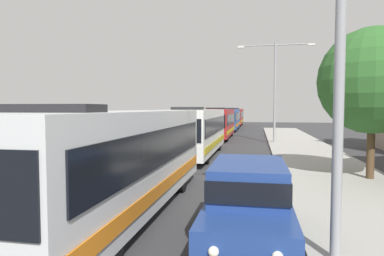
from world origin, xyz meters
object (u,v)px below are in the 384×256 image
object	(u,v)px
bus_rear	(235,116)
streetlamp_mid	(275,81)
bus_middle	(219,122)
white_suv	(249,201)
bus_fourth_in_line	(229,118)
box_truck_oncoming	(218,116)
bus_second_in_line	(197,130)
bus_lead	(122,158)
roadside_tree	(373,81)

from	to	relation	value
bus_rear	streetlamp_mid	xyz separation A→B (m)	(5.40, -30.82, 3.80)
bus_middle	white_suv	world-z (taller)	bus_middle
white_suv	bus_fourth_in_line	bearing A→B (deg)	95.20
bus_fourth_in_line	box_truck_oncoming	distance (m)	14.55
bus_second_in_line	bus_rear	world-z (taller)	same
streetlamp_mid	bus_fourth_in_line	bearing A→B (deg)	106.93
box_truck_oncoming	streetlamp_mid	bearing A→B (deg)	-74.75
bus_middle	white_suv	bearing A→B (deg)	-82.26
bus_lead	bus_middle	size ratio (longest dim) A/B	1.02
bus_rear	white_suv	distance (m)	53.84
bus_second_in_line	bus_rear	size ratio (longest dim) A/B	0.94
bus_fourth_in_line	roadside_tree	size ratio (longest dim) A/B	1.74
bus_second_in_line	box_truck_oncoming	distance (m)	40.69
box_truck_oncoming	streetlamp_mid	size ratio (longest dim) A/B	0.94
bus_rear	bus_lead	bearing A→B (deg)	-90.00
white_suv	box_truck_oncoming	bearing A→B (deg)	97.28
bus_second_in_line	streetlamp_mid	distance (m)	10.88
bus_middle	roadside_tree	size ratio (longest dim) A/B	1.67
bus_second_in_line	white_suv	size ratio (longest dim) A/B	2.33
bus_fourth_in_line	bus_second_in_line	bearing A→B (deg)	-90.00
bus_rear	box_truck_oncoming	xyz separation A→B (m)	(-3.30, 1.08, 0.02)
box_truck_oncoming	roadside_tree	distance (m)	48.63
bus_middle	bus_fourth_in_line	size ratio (longest dim) A/B	0.96
bus_lead	box_truck_oncoming	size ratio (longest dim) A/B	1.33
box_truck_oncoming	roadside_tree	bearing A→B (deg)	-75.79
bus_lead	bus_middle	bearing A→B (deg)	90.00
bus_fourth_in_line	streetlamp_mid	xyz separation A→B (m)	(5.40, -17.73, 3.80)
bus_middle	white_suv	xyz separation A→B (m)	(3.70, -27.19, -0.66)
bus_second_in_line	box_truck_oncoming	size ratio (longest dim) A/B	1.31
bus_fourth_in_line	roadside_tree	distance (m)	34.11
streetlamp_mid	roadside_tree	size ratio (longest dim) A/B	1.37
bus_lead	white_suv	world-z (taller)	bus_lead
bus_lead	bus_middle	xyz separation A→B (m)	(-0.00, 25.65, -0.00)
white_suv	bus_second_in_line	bearing A→B (deg)	104.56
bus_fourth_in_line	bus_middle	bearing A→B (deg)	-90.00
bus_rear	roadside_tree	world-z (taller)	roadside_tree
box_truck_oncoming	bus_fourth_in_line	bearing A→B (deg)	-76.89
white_suv	box_truck_oncoming	size ratio (longest dim) A/B	0.56
bus_middle	bus_fourth_in_line	distance (m)	13.43
streetlamp_mid	white_suv	bearing A→B (deg)	-94.25
bus_lead	streetlamp_mid	world-z (taller)	streetlamp_mid
bus_middle	bus_rear	xyz separation A→B (m)	(0.00, 26.52, 0.00)
white_suv	streetlamp_mid	xyz separation A→B (m)	(1.70, 22.89, 4.46)
bus_second_in_line	bus_fourth_in_line	world-z (taller)	same
bus_middle	streetlamp_mid	distance (m)	7.88
roadside_tree	bus_fourth_in_line	bearing A→B (deg)	104.68
white_suv	bus_rear	bearing A→B (deg)	93.94
bus_middle	streetlamp_mid	size ratio (longest dim) A/B	1.22
white_suv	roadside_tree	size ratio (longest dim) A/B	0.72
bus_rear	streetlamp_mid	world-z (taller)	streetlamp_mid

